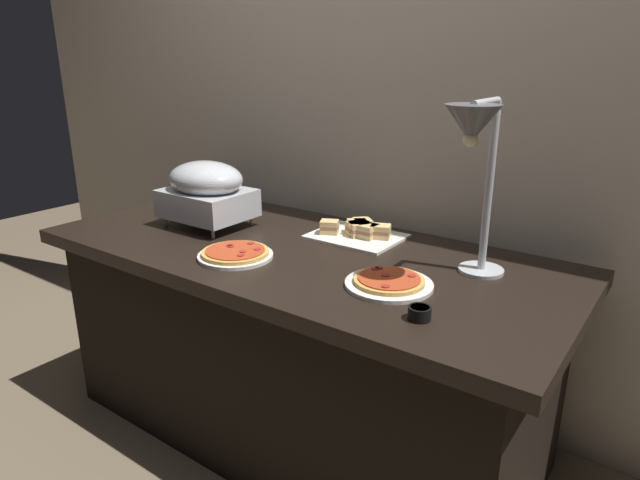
{
  "coord_description": "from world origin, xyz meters",
  "views": [
    {
      "loc": [
        1.14,
        -1.44,
        1.4
      ],
      "look_at": [
        0.1,
        0.0,
        0.81
      ],
      "focal_mm": 30.95,
      "sensor_mm": 36.0,
      "label": 1
    }
  ],
  "objects_px": {
    "sauce_cup_near": "(242,204)",
    "sauce_cup_far": "(420,313)",
    "chafing_dish": "(207,190)",
    "heat_lamp": "(475,145)",
    "pizza_plate_center": "(389,282)",
    "sandwich_platter": "(358,231)",
    "pizza_plate_front": "(235,254)"
  },
  "relations": [
    {
      "from": "chafing_dish",
      "to": "heat_lamp",
      "type": "bearing_deg",
      "value": 0.12
    },
    {
      "from": "heat_lamp",
      "to": "sauce_cup_near",
      "type": "height_order",
      "value": "heat_lamp"
    },
    {
      "from": "sauce_cup_near",
      "to": "heat_lamp",
      "type": "bearing_deg",
      "value": -13.39
    },
    {
      "from": "pizza_plate_center",
      "to": "sauce_cup_far",
      "type": "height_order",
      "value": "sauce_cup_far"
    },
    {
      "from": "sandwich_platter",
      "to": "sauce_cup_near",
      "type": "bearing_deg",
      "value": 175.21
    },
    {
      "from": "pizza_plate_front",
      "to": "sauce_cup_far",
      "type": "bearing_deg",
      "value": -4.58
    },
    {
      "from": "heat_lamp",
      "to": "sauce_cup_near",
      "type": "bearing_deg",
      "value": 166.61
    },
    {
      "from": "heat_lamp",
      "to": "sauce_cup_far",
      "type": "bearing_deg",
      "value": -92.14
    },
    {
      "from": "chafing_dish",
      "to": "sandwich_platter",
      "type": "distance_m",
      "value": 0.62
    },
    {
      "from": "chafing_dish",
      "to": "sauce_cup_near",
      "type": "relative_size",
      "value": 5.23
    },
    {
      "from": "pizza_plate_center",
      "to": "sandwich_platter",
      "type": "distance_m",
      "value": 0.46
    },
    {
      "from": "chafing_dish",
      "to": "sauce_cup_far",
      "type": "height_order",
      "value": "chafing_dish"
    },
    {
      "from": "sauce_cup_near",
      "to": "sauce_cup_far",
      "type": "bearing_deg",
      "value": -25.34
    },
    {
      "from": "pizza_plate_front",
      "to": "sauce_cup_near",
      "type": "xyz_separation_m",
      "value": [
        -0.43,
        0.48,
        0.01
      ]
    },
    {
      "from": "heat_lamp",
      "to": "pizza_plate_front",
      "type": "xyz_separation_m",
      "value": [
        -0.72,
        -0.21,
        -0.4
      ]
    },
    {
      "from": "sandwich_platter",
      "to": "sauce_cup_far",
      "type": "relative_size",
      "value": 5.38
    },
    {
      "from": "sandwich_platter",
      "to": "sauce_cup_far",
      "type": "distance_m",
      "value": 0.68
    },
    {
      "from": "pizza_plate_center",
      "to": "sandwich_platter",
      "type": "xyz_separation_m",
      "value": [
        -0.32,
        0.34,
        0.01
      ]
    },
    {
      "from": "chafing_dish",
      "to": "pizza_plate_center",
      "type": "height_order",
      "value": "chafing_dish"
    },
    {
      "from": "sauce_cup_far",
      "to": "pizza_plate_front",
      "type": "bearing_deg",
      "value": 175.42
    },
    {
      "from": "pizza_plate_center",
      "to": "sandwich_platter",
      "type": "bearing_deg",
      "value": 133.15
    },
    {
      "from": "pizza_plate_center",
      "to": "sauce_cup_far",
      "type": "distance_m",
      "value": 0.22
    },
    {
      "from": "sauce_cup_far",
      "to": "pizza_plate_center",
      "type": "bearing_deg",
      "value": 139.64
    },
    {
      "from": "chafing_dish",
      "to": "pizza_plate_center",
      "type": "xyz_separation_m",
      "value": [
        0.88,
        -0.12,
        -0.13
      ]
    },
    {
      "from": "pizza_plate_front",
      "to": "sauce_cup_near",
      "type": "height_order",
      "value": "sauce_cup_near"
    },
    {
      "from": "pizza_plate_center",
      "to": "heat_lamp",
      "type": "bearing_deg",
      "value": 34.17
    },
    {
      "from": "pizza_plate_front",
      "to": "sauce_cup_far",
      "type": "distance_m",
      "value": 0.71
    },
    {
      "from": "sandwich_platter",
      "to": "pizza_plate_front",
      "type": "bearing_deg",
      "value": -117.41
    },
    {
      "from": "heat_lamp",
      "to": "sandwich_platter",
      "type": "height_order",
      "value": "heat_lamp"
    },
    {
      "from": "chafing_dish",
      "to": "pizza_plate_front",
      "type": "distance_m",
      "value": 0.42
    },
    {
      "from": "chafing_dish",
      "to": "sandwich_platter",
      "type": "xyz_separation_m",
      "value": [
        0.57,
        0.22,
        -0.12
      ]
    },
    {
      "from": "pizza_plate_front",
      "to": "sandwich_platter",
      "type": "distance_m",
      "value": 0.48
    }
  ]
}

